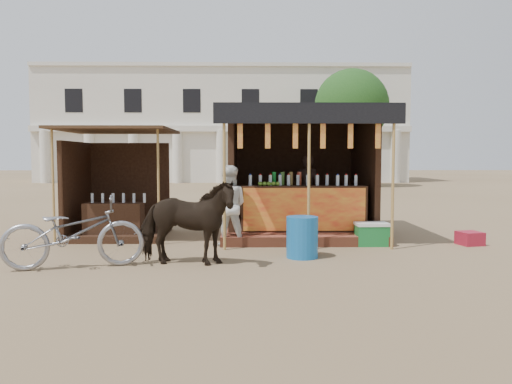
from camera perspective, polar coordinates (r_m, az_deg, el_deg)
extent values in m
plane|color=#846B4C|center=(8.05, 0.18, -8.64)|extent=(120.00, 120.00, 0.00)
cube|color=#964B31|center=(11.53, 4.84, -4.25)|extent=(3.40, 2.80, 0.22)
cube|color=#964B31|center=(10.01, 5.73, -5.57)|extent=(3.40, 0.35, 0.20)
cube|color=#382214|center=(10.52, 5.38, -1.83)|extent=(2.60, 0.55, 0.95)
cube|color=red|center=(10.24, 5.55, -2.00)|extent=(2.50, 0.02, 0.88)
cube|color=#382214|center=(12.66, 4.32, 2.67)|extent=(3.00, 0.12, 2.50)
cube|color=#382214|center=(11.36, -2.67, 2.53)|extent=(0.12, 2.50, 2.50)
cube|color=#382214|center=(11.66, 12.24, 2.48)|extent=(0.12, 2.50, 2.50)
cube|color=black|center=(11.25, 5.03, 9.03)|extent=(3.60, 3.60, 0.06)
cube|color=black|center=(9.48, 6.14, 8.87)|extent=(3.60, 0.06, 0.36)
cylinder|color=tan|center=(9.42, -3.65, 1.64)|extent=(0.06, 0.06, 2.75)
cylinder|color=tan|center=(9.48, 6.06, 1.64)|extent=(0.06, 0.06, 2.75)
cylinder|color=tan|center=(9.80, 15.39, 1.60)|extent=(0.06, 0.06, 2.75)
cube|color=red|center=(9.41, -1.83, 6.67)|extent=(0.10, 0.02, 0.55)
cube|color=red|center=(9.42, 1.35, 6.67)|extent=(0.10, 0.02, 0.55)
cube|color=red|center=(9.45, 4.52, 6.65)|extent=(0.10, 0.02, 0.55)
cube|color=red|center=(9.52, 7.66, 6.61)|extent=(0.10, 0.02, 0.55)
cube|color=red|center=(9.61, 10.75, 6.55)|extent=(0.10, 0.02, 0.55)
cube|color=red|center=(9.73, 13.77, 6.47)|extent=(0.10, 0.02, 0.55)
imported|color=black|center=(11.56, 5.90, 0.28)|extent=(0.67, 0.53, 1.59)
cube|color=#382214|center=(11.54, -15.24, -4.54)|extent=(2.00, 2.00, 0.15)
cube|color=#382214|center=(12.36, -14.23, 0.58)|extent=(1.90, 0.10, 2.10)
cube|color=#382214|center=(11.71, -19.84, 0.28)|extent=(0.10, 1.90, 2.10)
cube|color=#472D19|center=(11.33, -15.58, 6.83)|extent=(2.40, 2.40, 0.06)
cylinder|color=tan|center=(10.75, -22.17, 0.58)|extent=(0.05, 0.05, 2.35)
cylinder|color=tan|center=(10.18, -11.09, 0.63)|extent=(0.05, 0.05, 2.35)
cube|color=#382214|center=(11.02, -15.92, -3.25)|extent=(1.20, 0.50, 0.80)
imported|color=black|center=(8.19, -7.98, -3.48)|extent=(1.74, 0.94, 1.40)
imported|color=gray|center=(8.43, -20.12, -4.36)|extent=(2.30, 1.28, 1.14)
imported|color=silver|center=(9.91, -3.18, -1.57)|extent=(0.82, 0.66, 1.60)
cylinder|color=#1661A6|center=(8.81, 5.30, -5.16)|extent=(0.60, 0.60, 0.72)
cube|color=maroon|center=(10.93, 23.24, -4.89)|extent=(0.50, 0.50, 0.27)
cube|color=#197431|center=(10.26, 13.06, -4.86)|extent=(0.63, 0.43, 0.40)
cube|color=white|center=(10.22, 13.08, -3.59)|extent=(0.65, 0.45, 0.06)
cube|color=silver|center=(37.96, -3.71, 7.37)|extent=(26.00, 7.00, 8.00)
cube|color=silver|center=(34.36, -4.00, 7.23)|extent=(26.00, 0.50, 0.40)
cube|color=silver|center=(34.97, -4.03, 14.35)|extent=(26.00, 0.30, 0.25)
cylinder|color=silver|center=(36.95, -22.95, 3.74)|extent=(0.70, 0.70, 3.60)
cylinder|color=silver|center=(35.93, -18.50, 3.86)|extent=(0.70, 0.70, 3.60)
cylinder|color=silver|center=(35.14, -13.83, 3.95)|extent=(0.70, 0.70, 3.60)
cylinder|color=silver|center=(34.60, -8.97, 4.02)|extent=(0.70, 0.70, 3.60)
cylinder|color=silver|center=(34.30, -3.99, 4.06)|extent=(0.70, 0.70, 3.60)
cylinder|color=silver|center=(34.27, 1.04, 4.06)|extent=(0.70, 0.70, 3.60)
cylinder|color=silver|center=(34.50, 6.04, 4.04)|extent=(0.70, 0.70, 3.60)
cylinder|color=silver|center=(34.99, 10.93, 3.99)|extent=(0.70, 0.70, 3.60)
cylinder|color=silver|center=(35.72, 15.66, 3.91)|extent=(0.70, 0.70, 3.60)
cylinder|color=#382314|center=(30.48, 10.79, 4.38)|extent=(0.50, 0.50, 4.00)
sphere|color=#25521C|center=(30.63, 10.86, 9.62)|extent=(4.40, 4.40, 4.40)
sphere|color=#25521C|center=(31.01, 9.15, 8.46)|extent=(2.99, 2.99, 2.99)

